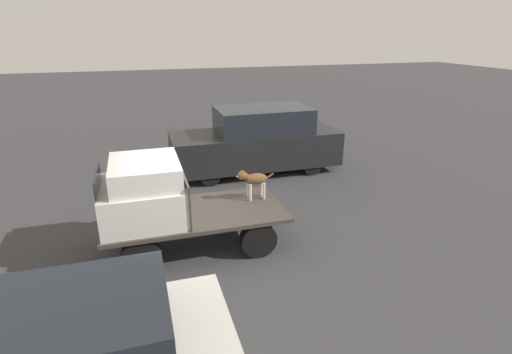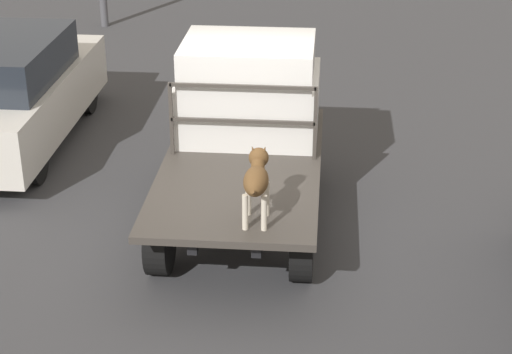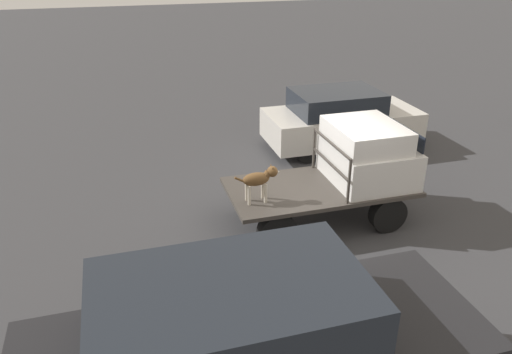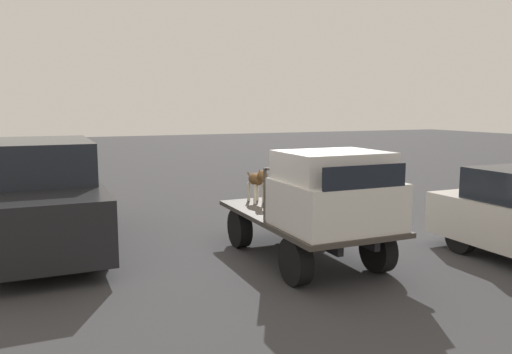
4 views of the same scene
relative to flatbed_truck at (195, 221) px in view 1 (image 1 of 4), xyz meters
The scene contains 6 objects.
ground_plane 0.57m from the flatbed_truck, ahead, with size 80.00×80.00×0.00m, color #38383A.
flatbed_truck is the anchor object (origin of this frame).
truck_cab 1.27m from the flatbed_truck, ahead, with size 1.53×1.72×1.19m.
truck_headboard 0.83m from the flatbed_truck, ahead, with size 0.04×1.72×0.89m.
dog 1.53m from the flatbed_truck, 167.47° to the right, with size 0.87×0.25×0.71m.
parked_pickup_far 4.96m from the flatbed_truck, 122.20° to the right, with size 5.24×1.95×2.05m.
Camera 1 is at (0.97, 7.53, 4.35)m, focal length 28.00 mm.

